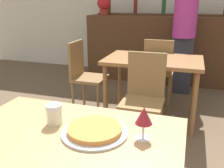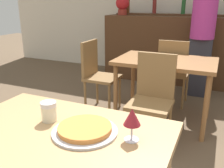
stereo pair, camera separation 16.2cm
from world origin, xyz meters
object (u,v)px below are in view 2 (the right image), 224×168
Objects in this scene: chair_far_side_back at (173,69)px; chair_far_side_left at (97,71)px; cheese_shaker at (49,111)px; chair_far_side_front at (153,94)px; pizza_tray at (85,130)px; person_standing at (203,30)px; potted_plant at (122,5)px; wine_glass at (132,118)px.

chair_far_side_left is (-0.88, -0.53, 0.00)m from chair_far_side_back.
chair_far_side_back is 8.51× the size of cheese_shaker.
chair_far_side_front is 1.33m from pizza_tray.
chair_far_side_back reaches higher than cheese_shaker.
person_standing reaches higher than chair_far_side_left.
cheese_shaker is at bearing 84.06° from chair_far_side_back.
cheese_shaker is at bearing -100.82° from chair_far_side_front.
chair_far_side_left is at bearing 109.58° from cheese_shaker.
potted_plant is (-1.45, 0.53, 0.33)m from person_standing.
pizza_tray is 2.03× the size of wine_glass.
cheese_shaker is 2.94m from person_standing.
chair_far_side_front is at bearing 89.86° from pizza_tray.
potted_plant is at bearing 10.36° from chair_far_side_left.
wine_glass is 3.73m from potted_plant.
chair_far_side_left is 2.79× the size of potted_plant.
cheese_shaker is 0.33× the size of potted_plant.
wine_glass is (1.11, -1.80, 0.36)m from chair_far_side_left.
chair_far_side_back is 1.03m from chair_far_side_left.
potted_plant reaches higher than cheese_shaker.
cheese_shaker is 3.58m from potted_plant.
chair_far_side_front and chair_far_side_back have the same top height.
pizza_tray is 0.24m from cheese_shaker.
cheese_shaker is 0.68× the size of wine_glass.
chair_far_side_front is 1.34m from wine_glass.
chair_far_side_front is 1.06m from chair_far_side_back.
chair_far_side_back is 2.37m from pizza_tray.
cheese_shaker is 0.06× the size of person_standing.
person_standing is at bearing 80.34° from chair_far_side_front.
potted_plant is at bearing 118.64° from chair_far_side_front.
cheese_shaker reaches higher than pizza_tray.
chair_far_side_left reaches higher than pizza_tray.
chair_far_side_front is at bearing -121.00° from chair_far_side_left.
wine_glass is at bearing 6.88° from pizza_tray.
chair_far_side_back is 2.84× the size of pizza_tray.
chair_far_side_left is 2.05m from pizza_tray.
chair_far_side_back is 0.50× the size of person_standing.
chair_far_side_back is at bearing 84.06° from cheese_shaker.
pizza_tray is 3.00× the size of cheese_shaker.
pizza_tray is at bearing -8.64° from cheese_shaker.
wine_glass is at bearing -90.97° from person_standing.
chair_far_side_front is 2.84× the size of pizza_tray.
cheese_shaker is at bearing -100.17° from person_standing.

